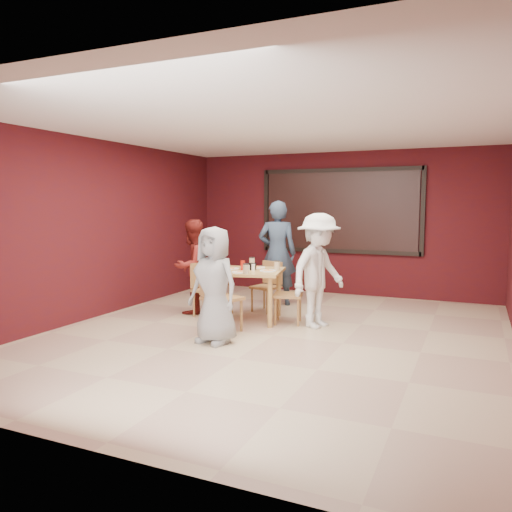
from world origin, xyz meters
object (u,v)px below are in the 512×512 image
at_px(dining_table, 249,276).
at_px(diner_back, 277,253).
at_px(chair_back, 268,283).
at_px(chair_right, 293,291).
at_px(diner_right, 319,271).
at_px(chair_left, 205,286).
at_px(diner_left, 193,266).
at_px(diner_front, 214,285).
at_px(chair_front, 218,294).

bearing_deg(dining_table, diner_back, 92.27).
relative_size(chair_back, chair_right, 0.96).
xyz_separation_m(chair_right, diner_right, (0.41, -0.06, 0.34)).
xyz_separation_m(chair_left, diner_left, (-0.29, 0.11, 0.28)).
distance_m(diner_front, diner_left, 1.85).
height_order(chair_back, diner_back, diner_back).
xyz_separation_m(chair_back, diner_back, (-0.06, 0.56, 0.45)).
bearing_deg(diner_front, dining_table, 107.57).
distance_m(chair_front, diner_left, 1.39).
distance_m(chair_front, diner_right, 1.49).
height_order(dining_table, diner_right, diner_right).
height_order(chair_front, chair_back, chair_front).
relative_size(chair_back, diner_right, 0.50).
relative_size(chair_front, diner_left, 0.62).
bearing_deg(diner_right, diner_back, 62.47).
distance_m(chair_left, diner_front, 1.61).
relative_size(chair_left, diner_right, 0.52).
distance_m(dining_table, diner_back, 1.33).
bearing_deg(diner_left, diner_back, 151.90).
bearing_deg(diner_left, dining_table, 96.35).
bearing_deg(dining_table, diner_front, -85.08).
relative_size(chair_back, diner_back, 0.45).
bearing_deg(chair_front, diner_back, 89.01).
bearing_deg(diner_left, chair_right, 101.14).
xyz_separation_m(chair_right, diner_back, (-0.74, 1.23, 0.43)).
height_order(chair_front, diner_back, diner_back).
relative_size(chair_left, diner_back, 0.46).
distance_m(diner_back, diner_left, 1.58).
xyz_separation_m(dining_table, chair_back, (0.01, 0.75, -0.22)).
height_order(dining_table, diner_left, diner_left).
distance_m(chair_front, diner_front, 0.56).
distance_m(chair_back, diner_right, 1.36).
distance_m(chair_right, diner_left, 1.78).
bearing_deg(diner_left, chair_front, 57.98).
bearing_deg(diner_back, chair_right, 103.76).
height_order(chair_back, chair_right, chair_right).
bearing_deg(chair_front, chair_back, 86.51).
bearing_deg(diner_back, dining_table, 75.10).
xyz_separation_m(dining_table, diner_front, (0.11, -1.32, 0.07)).
height_order(dining_table, chair_right, dining_table).
bearing_deg(diner_back, chair_left, 43.62).
distance_m(diner_left, diner_right, 2.17).
distance_m(chair_front, diner_back, 2.18).
bearing_deg(dining_table, diner_right, 1.05).
height_order(chair_left, diner_front, diner_front).
height_order(dining_table, diner_back, diner_back).
relative_size(dining_table, chair_front, 1.23).
height_order(diner_back, diner_left, diner_back).
distance_m(chair_front, chair_right, 1.20).
distance_m(dining_table, diner_right, 1.11).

